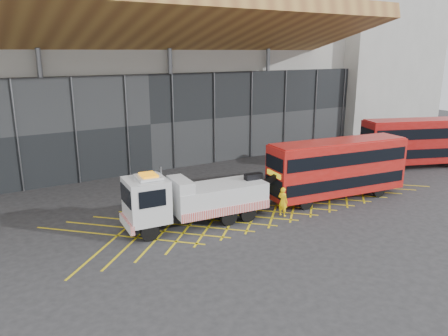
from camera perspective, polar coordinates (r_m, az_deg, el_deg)
ground_plane at (r=26.57m, az=-3.83°, el=-6.61°), size 120.00×120.00×0.00m
road_markings at (r=28.96m, az=4.61°, el=-4.75°), size 26.36×7.16×0.01m
construction_building at (r=42.46m, az=-13.73°, el=13.52°), size 55.00×23.97×18.00m
east_building at (r=57.65m, az=17.79°, el=14.55°), size 15.00×12.00×20.00m
recovery_truck at (r=25.10m, az=-4.15°, el=-4.04°), size 9.96×3.09×3.46m
bus_towed at (r=30.41m, az=14.60°, el=0.18°), size 10.14×3.56×4.04m
bus_second at (r=41.35m, az=24.33°, el=3.28°), size 10.41×5.84×4.18m
worker at (r=26.89m, az=7.69°, el=-4.37°), size 0.60×0.76×1.82m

